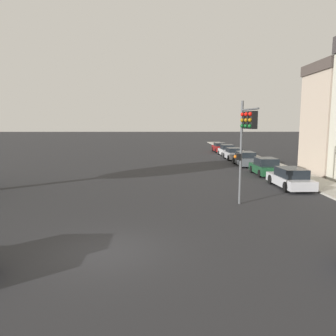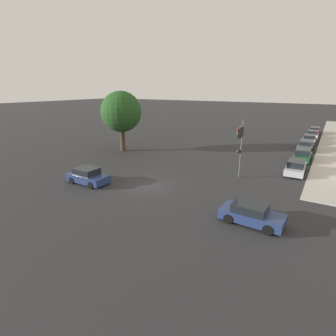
# 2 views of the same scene
# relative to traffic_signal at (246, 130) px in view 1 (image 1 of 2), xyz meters

# --- Properties ---
(ground_plane) EXTENTS (300.00, 300.00, 0.00)m
(ground_plane) POSITION_rel_traffic_signal_xyz_m (-6.42, -6.04, -4.16)
(ground_plane) COLOR #28282B
(sidewalk_strip) EXTENTS (2.78, 60.00, 0.12)m
(sidewalk_strip) POSITION_rel_traffic_signal_xyz_m (7.21, 27.95, -4.10)
(sidewalk_strip) COLOR #ADA89E
(sidewalk_strip) RESTS_ON ground_plane
(traffic_signal) EXTENTS (0.79, 2.27, 5.75)m
(traffic_signal) POSITION_rel_traffic_signal_xyz_m (0.00, 0.00, 0.00)
(traffic_signal) COLOR #515456
(traffic_signal) RESTS_ON ground_plane
(parked_car_0) EXTENTS (2.01, 4.70, 1.43)m
(parked_car_0) POSITION_rel_traffic_signal_xyz_m (4.56, 5.22, -3.48)
(parked_car_0) COLOR #B7B7BC
(parked_car_0) RESTS_ON ground_plane
(parked_car_1) EXTENTS (1.95, 4.15, 1.52)m
(parked_car_1) POSITION_rel_traffic_signal_xyz_m (4.61, 10.96, -3.45)
(parked_car_1) COLOR #194728
(parked_car_1) RESTS_ON ground_plane
(parked_car_2) EXTENTS (1.96, 4.79, 1.51)m
(parked_car_2) POSITION_rel_traffic_signal_xyz_m (4.39, 17.21, -3.44)
(parked_car_2) COLOR #4C5156
(parked_car_2) RESTS_ON ground_plane
(parked_car_3) EXTENTS (2.05, 4.10, 1.47)m
(parked_car_3) POSITION_rel_traffic_signal_xyz_m (4.37, 22.96, -3.46)
(parked_car_3) COLOR #B7B7BC
(parked_car_3) RESTS_ON ground_plane
(parked_car_4) EXTENTS (1.95, 4.09, 1.53)m
(parked_car_4) POSITION_rel_traffic_signal_xyz_m (4.50, 27.81, -3.45)
(parked_car_4) COLOR silver
(parked_car_4) RESTS_ON ground_plane
(parked_car_5) EXTENTS (1.90, 4.56, 1.43)m
(parked_car_5) POSITION_rel_traffic_signal_xyz_m (4.46, 33.48, -3.47)
(parked_car_5) COLOR maroon
(parked_car_5) RESTS_ON ground_plane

